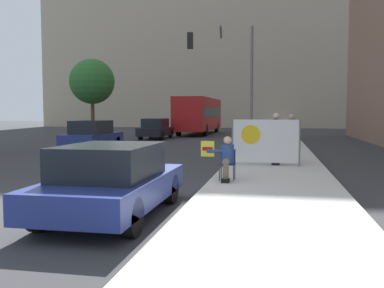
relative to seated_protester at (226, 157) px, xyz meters
name	(u,v)px	position (x,y,z in m)	size (l,w,h in m)	color
ground_plane	(96,204)	(-2.48, -2.83, -0.78)	(160.00, 160.00, 0.00)	#38383A
sidewalk_curb	(274,147)	(1.24, 12.17, -0.70)	(3.38, 90.00, 0.16)	beige
seated_protester	(226,157)	(0.00, 0.00, 0.00)	(0.91, 0.77, 1.18)	#474C56
jogger_on_sidewalk	(276,138)	(1.30, 3.66, 0.30)	(0.34, 0.34, 1.80)	black
pedestrian_behind	(291,137)	(1.87, 4.91, 0.27)	(0.34, 0.34, 1.75)	black
protest_banner	(265,141)	(0.94, 3.42, 0.21)	(2.32, 0.06, 1.57)	slate
traffic_light_pole	(230,66)	(-1.17, 11.58, 3.66)	(3.49, 3.26, 6.35)	slate
parked_car_curbside	(112,180)	(-1.73, -3.76, -0.09)	(1.82, 4.10, 1.37)	navy
car_on_road_nearest	(92,135)	(-8.23, 9.81, -0.02)	(1.84, 4.32, 1.54)	navy
car_on_road_midblock	(156,129)	(-7.47, 19.37, -0.03)	(1.80, 4.24, 1.53)	black
city_bus_on_road	(199,114)	(-5.56, 26.98, 1.09)	(2.59, 11.15, 3.24)	red
street_tree_midblock	(92,82)	(-12.42, 19.25, 3.52)	(3.41, 3.41, 6.02)	brown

